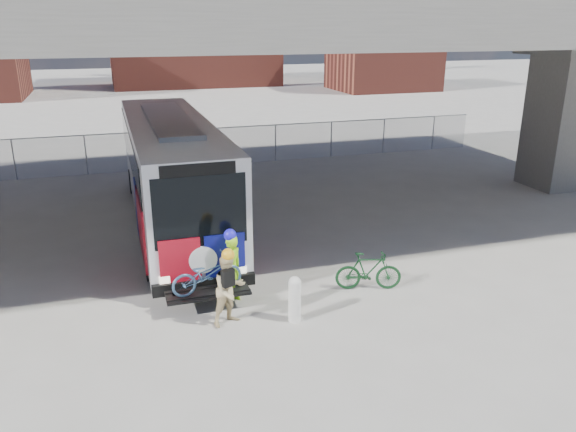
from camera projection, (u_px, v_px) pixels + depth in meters
name	position (u px, v px, depth m)	size (l,w,h in m)	color
ground	(261.00, 260.00, 16.42)	(160.00, 160.00, 0.00)	#9E9991
bus	(171.00, 164.00, 18.82)	(2.67, 12.99, 3.69)	silver
overpass	(226.00, 24.00, 17.90)	(40.00, 16.00, 7.95)	#605E59
chainlink_fence	(195.00, 137.00, 26.77)	(30.00, 0.06, 30.00)	gray
brick_buildings	(151.00, 36.00, 58.47)	(54.00, 22.00, 12.00)	maroon
bollard	(295.00, 297.00, 12.89)	(0.29, 0.29, 1.12)	silver
cyclist_hivis	(231.00, 267.00, 13.69)	(0.76, 0.69, 1.93)	#99E618
cyclist_tan	(229.00, 289.00, 12.70)	(1.00, 0.90, 1.85)	#D6BE89
bike_parked	(368.00, 271.00, 14.47)	(0.48, 1.71, 1.03)	#133D1C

